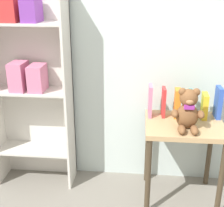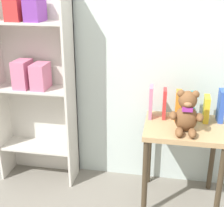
{
  "view_description": "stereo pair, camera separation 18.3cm",
  "coord_description": "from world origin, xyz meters",
  "px_view_note": "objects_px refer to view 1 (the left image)",
  "views": [
    {
      "loc": [
        -0.06,
        -1.12,
        1.59
      ],
      "look_at": [
        -0.27,
        1.02,
        0.76
      ],
      "focal_mm": 50.0,
      "sensor_mm": 36.0,
      "label": 1
    },
    {
      "loc": [
        0.12,
        -1.1,
        1.59
      ],
      "look_at": [
        -0.27,
        1.02,
        0.76
      ],
      "focal_mm": 50.0,
      "sensor_mm": 36.0,
      "label": 2
    }
  ],
  "objects_px": {
    "book_standing_red": "(164,102)",
    "book_standing_yellow": "(204,106)",
    "book_standing_teal": "(191,104)",
    "book_standing_pink": "(150,101)",
    "book_standing_blue": "(218,102)",
    "display_table": "(183,137)",
    "bookshelf_side": "(31,78)",
    "book_standing_orange": "(177,103)",
    "teddy_bear": "(188,111)"
  },
  "relations": [
    {
      "from": "book_standing_red",
      "to": "book_standing_yellow",
      "type": "relative_size",
      "value": 1.18
    },
    {
      "from": "book_standing_teal",
      "to": "book_standing_pink",
      "type": "bearing_deg",
      "value": -176.62
    },
    {
      "from": "book_standing_pink",
      "to": "book_standing_yellow",
      "type": "bearing_deg",
      "value": -1.7
    },
    {
      "from": "book_standing_pink",
      "to": "book_standing_blue",
      "type": "height_order",
      "value": "book_standing_pink"
    },
    {
      "from": "book_standing_red",
      "to": "book_standing_yellow",
      "type": "distance_m",
      "value": 0.3
    },
    {
      "from": "display_table",
      "to": "book_standing_yellow",
      "type": "height_order",
      "value": "book_standing_yellow"
    },
    {
      "from": "bookshelf_side",
      "to": "book_standing_blue",
      "type": "bearing_deg",
      "value": -1.76
    },
    {
      "from": "display_table",
      "to": "book_standing_yellow",
      "type": "distance_m",
      "value": 0.28
    },
    {
      "from": "book_standing_teal",
      "to": "book_standing_blue",
      "type": "height_order",
      "value": "book_standing_blue"
    },
    {
      "from": "book_standing_pink",
      "to": "book_standing_red",
      "type": "bearing_deg",
      "value": 1.95
    },
    {
      "from": "book_standing_pink",
      "to": "book_standing_teal",
      "type": "xyz_separation_m",
      "value": [
        0.3,
        0.01,
        -0.02
      ]
    },
    {
      "from": "bookshelf_side",
      "to": "book_standing_blue",
      "type": "xyz_separation_m",
      "value": [
        1.44,
        -0.04,
        -0.13
      ]
    },
    {
      "from": "book_standing_red",
      "to": "book_standing_yellow",
      "type": "bearing_deg",
      "value": -3.44
    },
    {
      "from": "book_standing_red",
      "to": "display_table",
      "type": "bearing_deg",
      "value": -40.84
    },
    {
      "from": "display_table",
      "to": "book_standing_orange",
      "type": "height_order",
      "value": "book_standing_orange"
    },
    {
      "from": "display_table",
      "to": "teddy_bear",
      "type": "xyz_separation_m",
      "value": [
        -0.0,
        -0.09,
        0.24
      ]
    },
    {
      "from": "bookshelf_side",
      "to": "book_standing_pink",
      "type": "bearing_deg",
      "value": -3.73
    },
    {
      "from": "book_standing_orange",
      "to": "book_standing_teal",
      "type": "height_order",
      "value": "book_standing_orange"
    },
    {
      "from": "teddy_bear",
      "to": "book_standing_orange",
      "type": "bearing_deg",
      "value": 103.93
    },
    {
      "from": "bookshelf_side",
      "to": "book_standing_orange",
      "type": "bearing_deg",
      "value": -3.26
    },
    {
      "from": "teddy_bear",
      "to": "book_standing_teal",
      "type": "height_order",
      "value": "teddy_bear"
    },
    {
      "from": "display_table",
      "to": "book_standing_pink",
      "type": "distance_m",
      "value": 0.36
    },
    {
      "from": "bookshelf_side",
      "to": "book_standing_yellow",
      "type": "distance_m",
      "value": 1.35
    },
    {
      "from": "book_standing_pink",
      "to": "book_standing_red",
      "type": "relative_size",
      "value": 1.09
    },
    {
      "from": "bookshelf_side",
      "to": "book_standing_teal",
      "type": "distance_m",
      "value": 1.25
    },
    {
      "from": "book_standing_teal",
      "to": "book_standing_blue",
      "type": "distance_m",
      "value": 0.2
    },
    {
      "from": "book_standing_orange",
      "to": "book_standing_yellow",
      "type": "relative_size",
      "value": 1.17
    },
    {
      "from": "bookshelf_side",
      "to": "display_table",
      "type": "distance_m",
      "value": 1.25
    },
    {
      "from": "teddy_bear",
      "to": "book_standing_yellow",
      "type": "distance_m",
      "value": 0.26
    },
    {
      "from": "book_standing_yellow",
      "to": "book_standing_blue",
      "type": "distance_m",
      "value": 0.1
    },
    {
      "from": "teddy_bear",
      "to": "book_standing_orange",
      "type": "height_order",
      "value": "teddy_bear"
    },
    {
      "from": "bookshelf_side",
      "to": "book_standing_orange",
      "type": "xyz_separation_m",
      "value": [
        1.14,
        -0.06,
        -0.14
      ]
    },
    {
      "from": "bookshelf_side",
      "to": "display_table",
      "type": "relative_size",
      "value": 2.5
    },
    {
      "from": "book_standing_teal",
      "to": "book_standing_red",
      "type": "bearing_deg",
      "value": -177.25
    },
    {
      "from": "bookshelf_side",
      "to": "teddy_bear",
      "type": "bearing_deg",
      "value": -12.69
    },
    {
      "from": "book_standing_pink",
      "to": "book_standing_orange",
      "type": "xyz_separation_m",
      "value": [
        0.2,
        -0.0,
        -0.01
      ]
    },
    {
      "from": "book_standing_teal",
      "to": "book_standing_yellow",
      "type": "bearing_deg",
      "value": -6.12
    },
    {
      "from": "teddy_bear",
      "to": "book_standing_orange",
      "type": "relative_size",
      "value": 1.33
    },
    {
      "from": "teddy_bear",
      "to": "book_standing_red",
      "type": "bearing_deg",
      "value": 125.33
    },
    {
      "from": "book_standing_red",
      "to": "book_standing_teal",
      "type": "xyz_separation_m",
      "value": [
        0.2,
        0.01,
        -0.01
      ]
    },
    {
      "from": "teddy_bear",
      "to": "book_standing_teal",
      "type": "distance_m",
      "value": 0.23
    },
    {
      "from": "book_standing_pink",
      "to": "book_standing_orange",
      "type": "relative_size",
      "value": 1.1
    },
    {
      "from": "book_standing_orange",
      "to": "teddy_bear",
      "type": "bearing_deg",
      "value": -74.56
    },
    {
      "from": "book_standing_teal",
      "to": "book_standing_blue",
      "type": "xyz_separation_m",
      "value": [
        0.2,
        0.0,
        0.02
      ]
    },
    {
      "from": "book_standing_red",
      "to": "teddy_bear",
      "type": "bearing_deg",
      "value": -57.01
    },
    {
      "from": "book_standing_orange",
      "to": "book_standing_yellow",
      "type": "height_order",
      "value": "book_standing_orange"
    },
    {
      "from": "book_standing_orange",
      "to": "book_standing_teal",
      "type": "distance_m",
      "value": 0.1
    },
    {
      "from": "teddy_bear",
      "to": "book_standing_red",
      "type": "relative_size",
      "value": 1.31
    },
    {
      "from": "book_standing_pink",
      "to": "book_standing_blue",
      "type": "bearing_deg",
      "value": 0.09
    },
    {
      "from": "display_table",
      "to": "book_standing_pink",
      "type": "relative_size",
      "value": 2.66
    }
  ]
}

